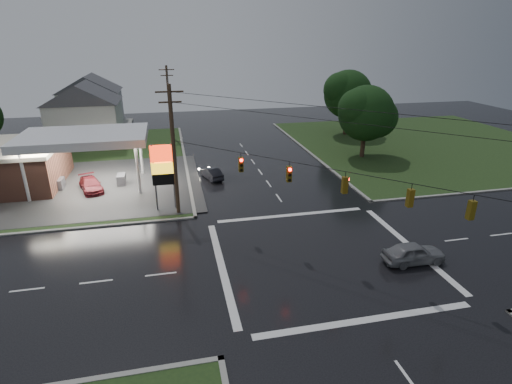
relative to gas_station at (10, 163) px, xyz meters
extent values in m
plane|color=black|center=(25.68, -19.70, -2.55)|extent=(120.00, 120.00, 0.00)
cube|color=#1D3116|center=(-0.32, 6.30, -2.51)|extent=(36.00, 36.00, 0.08)
cube|color=#1D3116|center=(51.68, 6.30, -2.51)|extent=(36.00, 36.00, 0.08)
cube|color=#2D2D2D|center=(5.68, -1.70, -2.46)|extent=(26.00, 18.00, 0.02)
cylinder|color=silver|center=(2.68, -4.70, -0.05)|extent=(0.30, 0.30, 5.00)
cylinder|color=silver|center=(12.68, -4.70, -0.05)|extent=(0.30, 0.30, 5.00)
cylinder|color=silver|center=(2.68, 1.30, -0.05)|extent=(0.30, 0.30, 5.00)
cylinder|color=silver|center=(12.68, 1.30, -0.05)|extent=(0.30, 0.30, 5.00)
cube|color=silver|center=(7.68, -1.70, 2.65)|extent=(12.00, 8.00, 0.80)
cube|color=white|center=(7.68, -1.70, 2.23)|extent=(11.40, 7.40, 0.04)
cube|color=#59595E|center=(4.68, -1.70, -2.00)|extent=(0.80, 1.60, 1.10)
cube|color=#59595E|center=(10.68, -1.70, -2.00)|extent=(0.80, 1.60, 1.10)
cylinder|color=#59595E|center=(14.38, -9.20, 0.45)|extent=(0.16, 0.16, 6.00)
cylinder|color=#59595E|center=(15.98, -9.20, 0.45)|extent=(0.16, 0.16, 6.00)
cube|color=red|center=(15.18, -9.20, 2.65)|extent=(2.00, 0.35, 1.40)
cube|color=gold|center=(15.18, -9.20, 1.35)|extent=(2.00, 0.35, 1.00)
cube|color=black|center=(15.18, -9.20, 0.35)|extent=(2.00, 0.35, 1.00)
cylinder|color=#382619|center=(16.18, -10.20, 2.95)|extent=(0.32, 0.32, 11.00)
cube|color=#382619|center=(16.18, -10.20, 7.85)|extent=(2.20, 0.12, 0.12)
cube|color=#382619|center=(16.18, -10.20, 7.05)|extent=(1.80, 0.12, 0.12)
cylinder|color=#382619|center=(16.18, 18.30, 2.70)|extent=(0.32, 0.32, 10.50)
cube|color=#382619|center=(16.18, 18.30, 7.35)|extent=(2.20, 0.12, 0.12)
cube|color=#382619|center=(16.18, 18.30, 6.55)|extent=(1.80, 0.12, 0.12)
cube|color=#59470C|center=(20.93, -14.95, 3.05)|extent=(0.34, 0.34, 1.10)
cylinder|color=#FF0C07|center=(20.93, -15.15, 3.43)|extent=(0.22, 0.08, 0.22)
cube|color=#59470C|center=(23.78, -17.80, 3.05)|extent=(0.34, 0.34, 1.10)
cylinder|color=#FF0C07|center=(23.78, -18.00, 3.43)|extent=(0.22, 0.08, 0.22)
cube|color=#59470C|center=(26.63, -20.65, 3.05)|extent=(0.34, 0.34, 1.10)
cylinder|color=#FF0C07|center=(26.83, -20.65, 3.43)|extent=(0.08, 0.22, 0.22)
cube|color=#59470C|center=(29.48, -23.50, 3.05)|extent=(0.34, 0.34, 1.10)
cylinder|color=#FF0C07|center=(29.48, -23.30, 3.43)|extent=(0.22, 0.08, 0.22)
cube|color=#59470C|center=(31.76, -25.78, 3.05)|extent=(0.34, 0.34, 1.10)
cylinder|color=#FF0C07|center=(31.76, -25.58, 3.43)|extent=(0.22, 0.08, 0.22)
cube|color=silver|center=(4.68, 16.30, 0.45)|extent=(9.00, 8.00, 6.00)
cube|color=gray|center=(9.98, 16.30, -2.15)|extent=(1.60, 4.80, 0.80)
cube|color=silver|center=(3.68, 28.30, 0.45)|extent=(9.00, 8.00, 6.00)
cube|color=gray|center=(8.98, 28.30, -2.15)|extent=(1.60, 4.80, 0.80)
cylinder|color=black|center=(39.68, 2.30, -0.03)|extent=(0.56, 0.56, 5.04)
sphere|color=black|center=(39.68, 2.30, 3.03)|extent=(6.80, 6.80, 6.80)
sphere|color=black|center=(41.38, 2.60, 2.40)|extent=(5.10, 5.10, 5.10)
sphere|color=black|center=(38.32, 1.90, 3.75)|extent=(4.76, 4.76, 4.76)
cylinder|color=black|center=(42.68, 14.30, 0.25)|extent=(0.56, 0.56, 5.60)
sphere|color=black|center=(42.68, 14.30, 3.65)|extent=(7.20, 7.20, 7.20)
sphere|color=black|center=(44.48, 14.60, 2.95)|extent=(5.40, 5.40, 5.40)
sphere|color=black|center=(41.24, 13.90, 4.45)|extent=(5.04, 5.04, 5.04)
imported|color=black|center=(20.00, -1.82, -1.93)|extent=(2.37, 3.96, 1.23)
imported|color=slate|center=(31.54, -21.87, -1.83)|extent=(4.26, 1.76, 1.44)
imported|color=maroon|center=(7.86, -2.89, -1.90)|extent=(3.18, 4.82, 1.30)
camera|label=1|loc=(15.99, -42.72, 11.96)|focal=28.00mm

